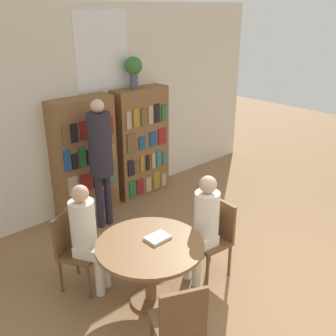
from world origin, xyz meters
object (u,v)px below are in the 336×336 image
bookshelf_left (84,158)px  chair_far_side (215,234)px  flower_vase (133,68)px  reading_table (150,255)px  bookshelf_right (141,142)px  chair_left_side (74,246)px  librarian_standing (100,151)px  seated_reader_right (204,222)px  seated_reader_left (87,232)px  chair_near_camera (179,322)px

bookshelf_left → chair_far_side: size_ratio=1.96×
flower_vase → reading_table: size_ratio=0.43×
flower_vase → chair_far_side: flower_vase is taller
bookshelf_right → chair_far_side: bookshelf_right is taller
bookshelf_right → flower_vase: flower_vase is taller
chair_left_side → librarian_standing: (0.98, 0.88, 0.63)m
bookshelf_right → chair_far_side: bearing=-108.6°
bookshelf_right → chair_far_side: (-0.76, -2.27, -0.38)m
flower_vase → reading_table: flower_vase is taller
reading_table → chair_left_side: chair_left_side is taller
librarian_standing → reading_table: bearing=-108.3°
reading_table → chair_far_side: chair_far_side is taller
librarian_standing → chair_far_side: bearing=-79.3°
bookshelf_left → flower_vase: (0.96, 0.00, 1.19)m
flower_vase → bookshelf_left: bearing=-179.7°
librarian_standing → seated_reader_right: bearing=-84.8°
flower_vase → chair_left_side: flower_vase is taller
seated_reader_left → reading_table: bearing=90.0°
reading_table → librarian_standing: 1.84m
bookshelf_left → seated_reader_left: size_ratio=1.41×
seated_reader_left → seated_reader_right: bearing=117.0°
bookshelf_left → reading_table: (-0.59, -2.16, -0.30)m
bookshelf_left → chair_far_side: 2.32m
bookshelf_right → seated_reader_left: 2.53m
bookshelf_left → seated_reader_right: size_ratio=1.40×
reading_table → seated_reader_right: 0.73m
seated_reader_left → chair_far_side: bearing=120.3°
chair_near_camera → chair_left_side: 1.58m
chair_left_side → seated_reader_left: bearing=90.0°
bookshelf_left → seated_reader_left: (-0.93, -1.54, -0.17)m
reading_table → seated_reader_right: seated_reader_right is taller
bookshelf_left → chair_far_side: bearing=-82.5°
chair_near_camera → seated_reader_left: (0.03, 1.43, 0.21)m
flower_vase → bookshelf_right: bearing=-2.6°
flower_vase → librarian_standing: bearing=-153.1°
flower_vase → seated_reader_right: (-0.84, -2.25, -1.35)m
seated_reader_right → flower_vase: bearing=-13.6°
reading_table → librarian_standing: (0.55, 1.66, 0.56)m
flower_vase → chair_near_camera: size_ratio=0.53×
bookshelf_right → librarian_standing: size_ratio=0.96×
flower_vase → seated_reader_left: bearing=-140.7°
bookshelf_right → seated_reader_right: (-0.94, -2.25, -0.15)m
flower_vase → seated_reader_left: 2.80m
chair_left_side → chair_far_side: bearing=117.0°
reading_table → librarian_standing: size_ratio=0.60×
chair_left_side → librarian_standing: size_ratio=0.49×
flower_vase → seated_reader_right: flower_vase is taller
bookshelf_right → chair_left_side: bearing=-146.3°
chair_far_side → librarian_standing: size_ratio=0.49×
chair_left_side → seated_reader_left: (0.09, -0.16, 0.21)m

